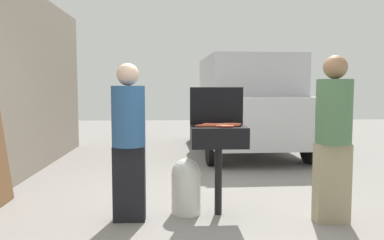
{
  "coord_description": "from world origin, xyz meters",
  "views": [
    {
      "loc": [
        -0.3,
        -4.23,
        1.4
      ],
      "look_at": [
        -0.07,
        0.44,
        1.0
      ],
      "focal_mm": 36.48,
      "sensor_mm": 36.0,
      "label": 1
    }
  ],
  "objects_px": {
    "hot_dog_1": "(220,126)",
    "hot_dog_2": "(202,126)",
    "hot_dog_0": "(234,126)",
    "hot_dog_3": "(224,125)",
    "person_right": "(333,133)",
    "hot_dog_10": "(222,126)",
    "hot_dog_7": "(209,125)",
    "hot_dog_11": "(209,124)",
    "parked_minivan": "(245,104)",
    "propane_tank": "(186,185)",
    "hot_dog_9": "(229,124)",
    "person_left": "(129,136)",
    "bbq_grill": "(219,140)",
    "hot_dog_8": "(222,124)",
    "hot_dog_4": "(235,124)",
    "hot_dog_6": "(227,127)",
    "hot_dog_13": "(205,125)",
    "hot_dog_12": "(233,124)",
    "hot_dog_14": "(213,126)",
    "hot_dog_5": "(211,124)"
  },
  "relations": [
    {
      "from": "hot_dog_13",
      "to": "propane_tank",
      "type": "distance_m",
      "value": 0.7
    },
    {
      "from": "hot_dog_3",
      "to": "hot_dog_5",
      "type": "height_order",
      "value": "same"
    },
    {
      "from": "hot_dog_7",
      "to": "hot_dog_9",
      "type": "bearing_deg",
      "value": 23.93
    },
    {
      "from": "hot_dog_3",
      "to": "hot_dog_1",
      "type": "bearing_deg",
      "value": -124.55
    },
    {
      "from": "parked_minivan",
      "to": "hot_dog_0",
      "type": "bearing_deg",
      "value": 75.92
    },
    {
      "from": "hot_dog_7",
      "to": "hot_dog_11",
      "type": "height_order",
      "value": "same"
    },
    {
      "from": "propane_tank",
      "to": "hot_dog_7",
      "type": "bearing_deg",
      "value": -6.58
    },
    {
      "from": "parked_minivan",
      "to": "hot_dog_9",
      "type": "bearing_deg",
      "value": 75.15
    },
    {
      "from": "hot_dog_0",
      "to": "hot_dog_4",
      "type": "distance_m",
      "value": 0.12
    },
    {
      "from": "person_left",
      "to": "parked_minivan",
      "type": "xyz_separation_m",
      "value": [
        2.03,
        4.36,
        0.14
      ]
    },
    {
      "from": "hot_dog_4",
      "to": "hot_dog_9",
      "type": "distance_m",
      "value": 0.08
    },
    {
      "from": "person_left",
      "to": "parked_minivan",
      "type": "distance_m",
      "value": 4.81
    },
    {
      "from": "hot_dog_10",
      "to": "person_right",
      "type": "xyz_separation_m",
      "value": [
        1.11,
        -0.18,
        -0.06
      ]
    },
    {
      "from": "person_left",
      "to": "hot_dog_0",
      "type": "bearing_deg",
      "value": -10.65
    },
    {
      "from": "hot_dog_6",
      "to": "hot_dog_11",
      "type": "bearing_deg",
      "value": 127.18
    },
    {
      "from": "parked_minivan",
      "to": "hot_dog_1",
      "type": "bearing_deg",
      "value": 74.1
    },
    {
      "from": "hot_dog_4",
      "to": "hot_dog_12",
      "type": "height_order",
      "value": "same"
    },
    {
      "from": "hot_dog_3",
      "to": "bbq_grill",
      "type": "bearing_deg",
      "value": -169.63
    },
    {
      "from": "hot_dog_0",
      "to": "hot_dog_3",
      "type": "bearing_deg",
      "value": 140.99
    },
    {
      "from": "hot_dog_11",
      "to": "hot_dog_13",
      "type": "height_order",
      "value": "same"
    },
    {
      "from": "hot_dog_2",
      "to": "hot_dog_3",
      "type": "xyz_separation_m",
      "value": [
        0.25,
        0.1,
        0.0
      ]
    },
    {
      "from": "hot_dog_14",
      "to": "person_left",
      "type": "bearing_deg",
      "value": -176.0
    },
    {
      "from": "bbq_grill",
      "to": "hot_dog_7",
      "type": "distance_m",
      "value": 0.19
    },
    {
      "from": "parked_minivan",
      "to": "hot_dog_10",
      "type": "bearing_deg",
      "value": 74.47
    },
    {
      "from": "propane_tank",
      "to": "person_right",
      "type": "height_order",
      "value": "person_right"
    },
    {
      "from": "hot_dog_9",
      "to": "propane_tank",
      "type": "bearing_deg",
      "value": -171.08
    },
    {
      "from": "hot_dog_6",
      "to": "hot_dog_8",
      "type": "xyz_separation_m",
      "value": [
        -0.03,
        0.25,
        0.0
      ]
    },
    {
      "from": "hot_dog_8",
      "to": "hot_dog_3",
      "type": "bearing_deg",
      "value": -78.14
    },
    {
      "from": "hot_dog_2",
      "to": "hot_dog_10",
      "type": "distance_m",
      "value": 0.22
    },
    {
      "from": "hot_dog_14",
      "to": "hot_dog_2",
      "type": "bearing_deg",
      "value": -178.54
    },
    {
      "from": "hot_dog_1",
      "to": "hot_dog_2",
      "type": "xyz_separation_m",
      "value": [
        -0.2,
        -0.03,
        0.0
      ]
    },
    {
      "from": "hot_dog_8",
      "to": "person_left",
      "type": "distance_m",
      "value": 1.03
    },
    {
      "from": "bbq_grill",
      "to": "hot_dog_2",
      "type": "height_order",
      "value": "hot_dog_2"
    },
    {
      "from": "bbq_grill",
      "to": "hot_dog_8",
      "type": "bearing_deg",
      "value": 63.54
    },
    {
      "from": "hot_dog_11",
      "to": "hot_dog_2",
      "type": "bearing_deg",
      "value": -118.68
    },
    {
      "from": "hot_dog_9",
      "to": "hot_dog_13",
      "type": "distance_m",
      "value": 0.32
    },
    {
      "from": "person_left",
      "to": "person_right",
      "type": "relative_size",
      "value": 0.96
    },
    {
      "from": "hot_dog_6",
      "to": "hot_dog_13",
      "type": "xyz_separation_m",
      "value": [
        -0.22,
        0.13,
        0.0
      ]
    },
    {
      "from": "hot_dog_7",
      "to": "hot_dog_8",
      "type": "xyz_separation_m",
      "value": [
        0.15,
        0.08,
        0.0
      ]
    },
    {
      "from": "hot_dog_7",
      "to": "hot_dog_5",
      "type": "bearing_deg",
      "value": 74.21
    },
    {
      "from": "hot_dog_2",
      "to": "person_left",
      "type": "xyz_separation_m",
      "value": [
        -0.76,
        -0.06,
        -0.1
      ]
    },
    {
      "from": "hot_dog_12",
      "to": "person_right",
      "type": "height_order",
      "value": "person_right"
    },
    {
      "from": "hot_dog_7",
      "to": "hot_dog_13",
      "type": "distance_m",
      "value": 0.06
    },
    {
      "from": "bbq_grill",
      "to": "hot_dog_7",
      "type": "bearing_deg",
      "value": 175.14
    },
    {
      "from": "hot_dog_3",
      "to": "person_right",
      "type": "bearing_deg",
      "value": -16.46
    },
    {
      "from": "person_right",
      "to": "hot_dog_10",
      "type": "bearing_deg",
      "value": -8.01
    },
    {
      "from": "hot_dog_4",
      "to": "person_left",
      "type": "distance_m",
      "value": 1.16
    },
    {
      "from": "parked_minivan",
      "to": "hot_dog_14",
      "type": "bearing_deg",
      "value": 73.24
    },
    {
      "from": "bbq_grill",
      "to": "parked_minivan",
      "type": "relative_size",
      "value": 0.22
    },
    {
      "from": "hot_dog_0",
      "to": "hot_dog_3",
      "type": "relative_size",
      "value": 1.0
    }
  ]
}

